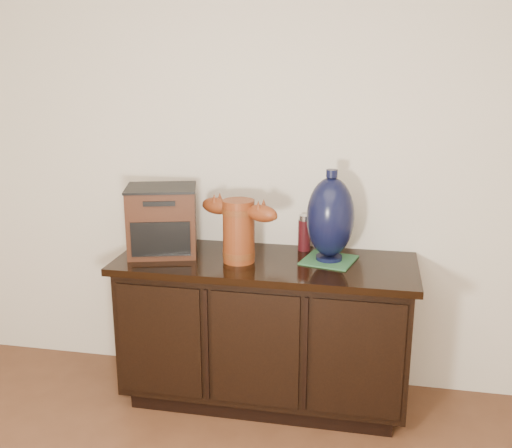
% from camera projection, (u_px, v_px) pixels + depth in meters
% --- Properties ---
extents(sideboard, '(1.46, 0.56, 0.75)m').
position_uv_depth(sideboard, '(265.00, 330.00, 3.01)').
color(sideboard, black).
rests_on(sideboard, ground).
extents(terracotta_vessel, '(0.42, 0.23, 0.30)m').
position_uv_depth(terracotta_vessel, '(239.00, 227.00, 2.86)').
color(terracotta_vessel, brown).
rests_on(terracotta_vessel, sideboard).
extents(tv_radio, '(0.40, 0.36, 0.34)m').
position_uv_depth(tv_radio, '(162.00, 220.00, 2.98)').
color(tv_radio, '#381A0E').
rests_on(tv_radio, sideboard).
extents(green_mat, '(0.29, 0.29, 0.01)m').
position_uv_depth(green_mat, '(329.00, 260.00, 2.91)').
color(green_mat, '#2A5F37').
rests_on(green_mat, sideboard).
extents(lamp_base, '(0.27, 0.27, 0.44)m').
position_uv_depth(lamp_base, '(330.00, 218.00, 2.85)').
color(lamp_base, black).
rests_on(lamp_base, green_mat).
extents(spray_can, '(0.06, 0.06, 0.19)m').
position_uv_depth(spray_can, '(304.00, 233.00, 3.05)').
color(spray_can, maroon).
rests_on(spray_can, sideboard).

